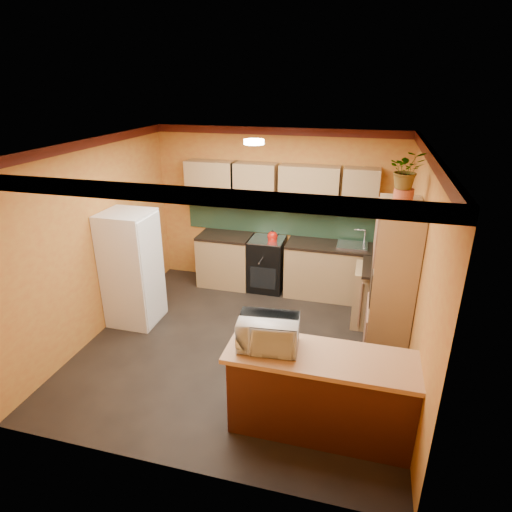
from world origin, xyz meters
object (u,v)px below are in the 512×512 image
(base_cabinets_back, at_px, (303,269))
(breakfast_bar, at_px, (320,396))
(pantry, at_px, (391,287))
(stove, at_px, (267,264))
(microwave, at_px, (268,333))
(fridge, at_px, (132,269))

(base_cabinets_back, relative_size, breakfast_bar, 2.03)
(pantry, height_order, breakfast_bar, pantry)
(stove, bearing_deg, pantry, -40.06)
(stove, height_order, microwave, microwave)
(fridge, bearing_deg, microwave, -32.39)
(fridge, height_order, pantry, pantry)
(breakfast_bar, height_order, microwave, microwave)
(microwave, bearing_deg, breakfast_bar, -5.65)
(stove, height_order, fridge, fridge)
(stove, height_order, breakfast_bar, stove)
(microwave, bearing_deg, base_cabinets_back, 86.58)
(stove, xyz_separation_m, fridge, (-1.65, -1.55, 0.39))
(base_cabinets_back, height_order, breakfast_bar, same)
(stove, bearing_deg, microwave, -76.38)
(pantry, bearing_deg, stove, 139.94)
(base_cabinets_back, distance_m, breakfast_bar, 3.14)
(fridge, bearing_deg, breakfast_bar, -27.32)
(breakfast_bar, relative_size, microwave, 3.07)
(base_cabinets_back, height_order, microwave, microwave)
(base_cabinets_back, bearing_deg, fridge, -145.75)
(stove, distance_m, fridge, 2.30)
(base_cabinets_back, xyz_separation_m, pantry, (1.32, -1.64, 0.61))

